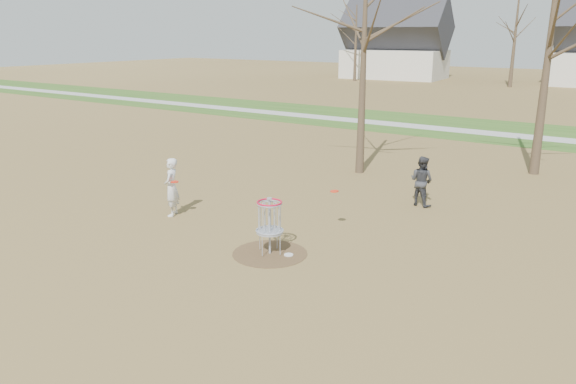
% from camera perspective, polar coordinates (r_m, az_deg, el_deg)
% --- Properties ---
extents(ground, '(160.00, 160.00, 0.00)m').
position_cam_1_polar(ground, '(13.49, -1.85, -6.27)').
color(ground, brown).
rests_on(ground, ground).
extents(green_band, '(160.00, 8.00, 0.01)m').
position_cam_1_polar(green_band, '(32.34, 20.77, 5.79)').
color(green_band, '#2D5119').
rests_on(green_band, ground).
extents(footpath, '(160.00, 1.50, 0.01)m').
position_cam_1_polar(footpath, '(31.38, 20.32, 5.57)').
color(footpath, '#9E9E99').
rests_on(footpath, green_band).
extents(dirt_circle, '(1.80, 1.80, 0.01)m').
position_cam_1_polar(dirt_circle, '(13.49, -1.85, -6.25)').
color(dirt_circle, '#47331E').
rests_on(dirt_circle, ground).
extents(player_standing, '(0.64, 0.73, 1.68)m').
position_cam_1_polar(player_standing, '(16.35, -11.76, 0.48)').
color(player_standing, silver).
rests_on(player_standing, ground).
extents(player_throwing, '(0.84, 0.71, 1.53)m').
position_cam_1_polar(player_throwing, '(17.45, 13.40, 1.10)').
color(player_throwing, '#323337').
rests_on(player_throwing, ground).
extents(disc_grounded, '(0.22, 0.22, 0.02)m').
position_cam_1_polar(disc_grounded, '(13.36, 0.06, -6.40)').
color(disc_grounded, silver).
rests_on(disc_grounded, dirt_circle).
extents(discs_in_play, '(4.48, 1.77, 0.07)m').
position_cam_1_polar(discs_in_play, '(15.16, -3.33, 0.56)').
color(discs_in_play, red).
rests_on(discs_in_play, ground).
extents(disc_golf_basket, '(0.64, 0.64, 1.35)m').
position_cam_1_polar(disc_golf_basket, '(13.18, -1.89, -2.58)').
color(disc_golf_basket, '#9EA3AD').
rests_on(disc_golf_basket, ground).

